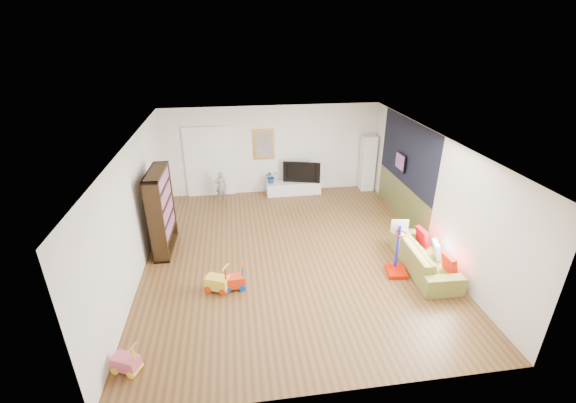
{
  "coord_description": "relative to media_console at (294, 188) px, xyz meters",
  "views": [
    {
      "loc": [
        -1.15,
        -7.5,
        4.83
      ],
      "look_at": [
        0.0,
        0.4,
        1.15
      ],
      "focal_mm": 24.0,
      "sensor_mm": 36.0,
      "label": 1
    }
  ],
  "objects": [
    {
      "name": "child",
      "position": [
        -2.22,
        -0.13,
        0.25
      ],
      "size": [
        0.35,
        0.25,
        0.9
      ],
      "primitive_type": "imported",
      "rotation": [
        0.0,
        0.0,
        3.25
      ],
      "color": "gray",
      "rests_on": "ground"
    },
    {
      "name": "wall_left",
      "position": [
        -3.87,
        -3.44,
        1.15
      ],
      "size": [
        0.0,
        7.5,
        2.7
      ],
      "primitive_type": "cube",
      "color": "silver",
      "rests_on": "ground"
    },
    {
      "name": "floor",
      "position": [
        -0.62,
        -3.44,
        -0.2
      ],
      "size": [
        6.5,
        7.5,
        0.0
      ],
      "primitive_type": "cube",
      "color": "brown",
      "rests_on": "ground"
    },
    {
      "name": "tall_cabinet",
      "position": [
        2.36,
        0.05,
        0.68
      ],
      "size": [
        0.42,
        0.42,
        1.76
      ],
      "primitive_type": "cube",
      "rotation": [
        0.0,
        0.0,
        -0.03
      ],
      "color": "white",
      "rests_on": "ground"
    },
    {
      "name": "doorway",
      "position": [
        -2.52,
        0.27,
        0.85
      ],
      "size": [
        1.45,
        0.06,
        2.1
      ],
      "primitive_type": "cube",
      "color": "white",
      "rests_on": "ground"
    },
    {
      "name": "artwork_right",
      "position": [
        2.55,
        -1.84,
        1.35
      ],
      "size": [
        0.04,
        0.56,
        0.46
      ],
      "primitive_type": "cube",
      "color": "#7F3F8C",
      "rests_on": "wall_right"
    },
    {
      "name": "pillow_right",
      "position": [
        2.33,
        -3.89,
        0.28
      ],
      "size": [
        0.13,
        0.4,
        0.39
      ],
      "primitive_type": "cube",
      "rotation": [
        0.0,
        0.0,
        0.08
      ],
      "color": "#AE000B",
      "rests_on": "sofa"
    },
    {
      "name": "wall_back",
      "position": [
        -0.62,
        0.31,
        1.15
      ],
      "size": [
        6.5,
        0.0,
        2.7
      ],
      "primitive_type": "cube",
      "color": "silver",
      "rests_on": "ground"
    },
    {
      "name": "olive_wainscot",
      "position": [
        2.62,
        -2.04,
        0.3
      ],
      "size": [
        0.01,
        3.2,
        1.0
      ],
      "primitive_type": "cube",
      "color": "brown",
      "rests_on": "wall_right"
    },
    {
      "name": "ceiling",
      "position": [
        -0.62,
        -3.44,
        2.5
      ],
      "size": [
        6.5,
        7.5,
        0.0
      ],
      "primitive_type": "cube",
      "color": "white",
      "rests_on": "ground"
    },
    {
      "name": "pillow_center",
      "position": [
        2.38,
        -4.47,
        0.28
      ],
      "size": [
        0.19,
        0.37,
        0.36
      ],
      "primitive_type": "cube",
      "rotation": [
        0.0,
        0.0,
        -0.27
      ],
      "color": "white",
      "rests_on": "sofa"
    },
    {
      "name": "navy_accent",
      "position": [
        2.62,
        -2.04,
        1.65
      ],
      "size": [
        0.01,
        3.2,
        1.7
      ],
      "primitive_type": "cube",
      "color": "black",
      "rests_on": "wall_right"
    },
    {
      "name": "wall_front",
      "position": [
        -0.62,
        -7.19,
        1.15
      ],
      "size": [
        6.5,
        0.0,
        2.7
      ],
      "primitive_type": "cube",
      "color": "silver",
      "rests_on": "ground"
    },
    {
      "name": "wall_right",
      "position": [
        2.63,
        -3.44,
        1.15
      ],
      "size": [
        0.0,
        7.5,
        2.7
      ],
      "primitive_type": "cube",
      "color": "silver",
      "rests_on": "ground"
    },
    {
      "name": "bookshelf",
      "position": [
        -3.49,
        -2.77,
        0.78
      ],
      "size": [
        0.39,
        1.34,
        1.95
      ],
      "primitive_type": "cube",
      "rotation": [
        0.0,
        0.0,
        -0.03
      ],
      "color": "black",
      "rests_on": "ground"
    },
    {
      "name": "tv",
      "position": [
        0.27,
        0.05,
        0.53
      ],
      "size": [
        1.14,
        0.45,
        0.66
      ],
      "primitive_type": "imported",
      "rotation": [
        0.0,
        0.0,
        -0.27
      ],
      "color": "black",
      "rests_on": "media_console"
    },
    {
      "name": "basketball_hoop",
      "position": [
        1.5,
        -4.52,
        0.4
      ],
      "size": [
        0.48,
        0.56,
        1.19
      ],
      "primitive_type": "cube",
      "rotation": [
        0.0,
        0.0,
        -0.16
      ],
      "color": "#C21200",
      "rests_on": "ground"
    },
    {
      "name": "vase_plant",
      "position": [
        -0.69,
        0.03,
        0.4
      ],
      "size": [
        0.43,
        0.39,
        0.4
      ],
      "primitive_type": "imported",
      "rotation": [
        0.0,
        0.0,
        0.25
      ],
      "color": "navy",
      "rests_on": "media_console"
    },
    {
      "name": "sofa",
      "position": [
        2.14,
        -4.45,
        0.1
      ],
      "size": [
        0.88,
        2.09,
        0.6
      ],
      "primitive_type": "imported",
      "rotation": [
        0.0,
        0.0,
        1.53
      ],
      "color": "olive",
      "rests_on": "ground"
    },
    {
      "name": "media_console",
      "position": [
        0.0,
        0.0,
        0.0
      ],
      "size": [
        1.69,
        0.45,
        0.39
      ],
      "primitive_type": "cube",
      "rotation": [
        0.0,
        0.0,
        0.02
      ],
      "color": "silver",
      "rests_on": "ground"
    },
    {
      "name": "painting_back",
      "position": [
        -0.87,
        0.27,
        1.35
      ],
      "size": [
        0.62,
        0.06,
        0.92
      ],
      "primitive_type": "cube",
      "color": "gold",
      "rests_on": "wall_back"
    },
    {
      "name": "ride_on_yellow",
      "position": [
        -2.25,
        -4.57,
        0.1
      ],
      "size": [
        0.52,
        0.44,
        0.6
      ],
      "primitive_type": "cube",
      "rotation": [
        0.0,
        0.0,
        -0.42
      ],
      "color": "yellow",
      "rests_on": "ground"
    },
    {
      "name": "ride_on_pink",
      "position": [
        -3.58,
        -6.36,
        0.07
      ],
      "size": [
        0.46,
        0.39,
        0.53
      ],
      "primitive_type": "cube",
      "rotation": [
        0.0,
        0.0,
        -0.42
      ],
      "color": "#CD4F65",
      "rests_on": "ground"
    },
    {
      "name": "ride_on_orange",
      "position": [
        -1.92,
        -4.56,
        0.08
      ],
      "size": [
        0.43,
        0.28,
        0.55
      ],
      "primitive_type": "cube",
      "rotation": [
        0.0,
        0.0,
        0.06
      ],
      "color": "red",
      "rests_on": "ground"
    },
    {
      "name": "pillow_left",
      "position": [
        2.36,
        -5.01,
        0.28
      ],
      "size": [
        0.12,
        0.41,
        0.41
      ],
      "primitive_type": "cube",
      "rotation": [
        0.0,
        0.0,
        0.04
      ],
      "color": "red",
      "rests_on": "sofa"
    }
  ]
}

